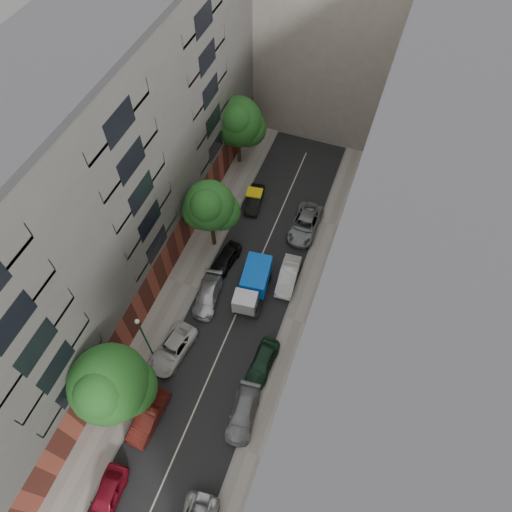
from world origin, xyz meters
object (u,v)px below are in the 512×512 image
at_px(tree_far, 238,124).
at_px(pedestrian, 323,292).
at_px(car_left_3, 208,295).
at_px(tree_mid, 210,208).
at_px(car_left_2, 172,349).
at_px(car_left_0, 106,497).
at_px(car_right_4, 305,224).
at_px(tarp_truck, 253,284).
at_px(car_right_1, 243,414).
at_px(car_right_3, 288,276).
at_px(car_left_5, 254,199).
at_px(tree_near, 110,386).
at_px(lamp_post, 143,334).
at_px(car_left_4, 225,259).
at_px(car_right_2, 262,362).
at_px(car_left_1, 148,417).

bearing_deg(tree_far, pedestrian, -45.64).
distance_m(car_left_3, tree_mid, 7.44).
distance_m(car_left_2, car_left_3, 5.47).
height_order(car_left_0, tree_mid, tree_mid).
distance_m(car_left_0, tree_mid, 22.44).
bearing_deg(car_right_4, car_left_2, -111.92).
bearing_deg(car_left_3, car_left_0, -99.19).
xyz_separation_m(tarp_truck, tree_far, (-6.84, 14.40, 3.92)).
bearing_deg(tree_mid, car_right_1, -59.38).
bearing_deg(car_right_3, car_left_5, 123.98).
relative_size(tree_near, lamp_post, 1.35).
xyz_separation_m(car_left_0, tree_mid, (-1.55, 21.89, 4.67)).
bearing_deg(car_right_1, tarp_truck, 100.89).
xyz_separation_m(car_left_4, tree_near, (-1.74, -14.73, 4.82)).
height_order(car_left_3, tree_mid, tree_mid).
relative_size(car_left_5, tree_mid, 0.50).
xyz_separation_m(car_right_1, tree_near, (-8.14, -2.53, 4.84)).
height_order(car_right_2, car_right_3, car_right_3).
height_order(car_left_0, lamp_post, lamp_post).
relative_size(tarp_truck, car_left_4, 1.37).
distance_m(car_left_2, car_right_1, 7.61).
bearing_deg(car_right_4, pedestrian, -61.94).
xyz_separation_m(tree_near, tree_far, (-1.70, 27.18, -0.25)).
relative_size(car_right_3, tree_far, 0.55).
xyz_separation_m(car_left_1, tree_near, (-1.74, 0.07, 4.78)).
bearing_deg(car_left_4, tree_far, 113.39).
bearing_deg(tree_far, car_left_1, -82.80).
distance_m(car_left_0, car_right_1, 10.50).
bearing_deg(tree_far, car_left_2, -82.82).
relative_size(car_left_4, car_right_4, 0.74).
relative_size(tree_far, pedestrian, 4.64).
xyz_separation_m(car_right_1, car_right_2, (0.00, 4.20, 0.05)).
relative_size(car_left_4, car_right_1, 0.88).
bearing_deg(car_left_1, pedestrian, 58.94).
height_order(car_right_4, tree_mid, tree_mid).
height_order(car_left_5, pedestrian, pedestrian).
bearing_deg(car_left_1, tarp_truck, 76.84).
distance_m(car_left_0, tree_far, 33.32).
bearing_deg(tarp_truck, car_left_0, -107.63).
xyz_separation_m(car_left_3, car_right_2, (6.40, -4.01, 0.04)).
relative_size(tarp_truck, car_left_0, 1.29).
xyz_separation_m(tree_near, pedestrian, (10.94, 14.25, -4.50)).
relative_size(car_left_0, car_right_4, 0.79).
height_order(car_left_2, car_right_3, car_right_3).
distance_m(car_right_1, car_right_3, 12.41).
height_order(car_left_0, car_right_2, car_left_0).
bearing_deg(tarp_truck, car_left_2, -125.39).
xyz_separation_m(tarp_truck, car_right_3, (2.47, 2.16, -0.61)).
bearing_deg(tree_far, car_right_4, -34.42).
xyz_separation_m(car_left_3, car_right_3, (5.87, 4.19, 0.05)).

